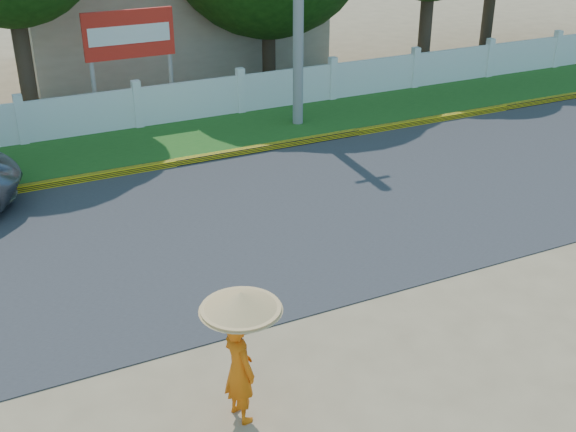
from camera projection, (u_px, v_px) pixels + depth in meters
name	position (u px, v px, depth m)	size (l,w,h in m)	color
ground	(348.00, 349.00, 10.57)	(120.00, 120.00, 0.00)	#9E8460
road	(232.00, 226.00, 14.21)	(60.00, 7.00, 0.02)	#38383A
grass_verge	(155.00, 143.00, 18.46)	(60.00, 3.50, 0.03)	#2D601E
curb	(176.00, 163.00, 17.05)	(40.00, 0.18, 0.16)	yellow
fence	(138.00, 108.00, 19.40)	(40.00, 0.10, 1.10)	silver
building_near	(166.00, 17.00, 25.63)	(10.00, 6.00, 3.20)	#B7AD99
monk_with_parasol	(240.00, 338.00, 8.76)	(1.02, 1.02, 1.85)	#D85D0B
billboard	(129.00, 40.00, 19.68)	(2.50, 0.13, 2.95)	gray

